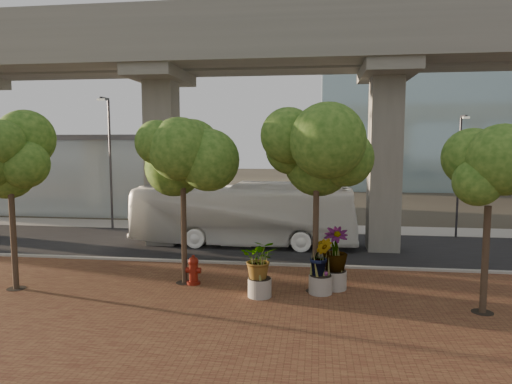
# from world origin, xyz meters

# --- Properties ---
(ground) EXTENTS (160.00, 160.00, 0.00)m
(ground) POSITION_xyz_m (0.00, 0.00, 0.00)
(ground) COLOR #312B24
(ground) RESTS_ON ground
(brick_plaza) EXTENTS (70.00, 13.00, 0.06)m
(brick_plaza) POSITION_xyz_m (0.00, -8.00, 0.03)
(brick_plaza) COLOR brown
(brick_plaza) RESTS_ON ground
(asphalt_road) EXTENTS (90.00, 8.00, 0.04)m
(asphalt_road) POSITION_xyz_m (0.00, 2.00, 0.02)
(asphalt_road) COLOR black
(asphalt_road) RESTS_ON ground
(curb_strip) EXTENTS (70.00, 0.25, 0.16)m
(curb_strip) POSITION_xyz_m (0.00, -2.00, 0.08)
(curb_strip) COLOR #A29E97
(curb_strip) RESTS_ON ground
(far_sidewalk) EXTENTS (90.00, 3.00, 0.06)m
(far_sidewalk) POSITION_xyz_m (0.00, 7.50, 0.03)
(far_sidewalk) COLOR #A29E97
(far_sidewalk) RESTS_ON ground
(transit_viaduct) EXTENTS (72.00, 5.60, 12.40)m
(transit_viaduct) POSITION_xyz_m (0.00, 2.00, 7.29)
(transit_viaduct) COLOR gray
(transit_viaduct) RESTS_ON ground
(station_pavilion) EXTENTS (23.00, 13.00, 6.30)m
(station_pavilion) POSITION_xyz_m (-20.00, 16.00, 3.22)
(station_pavilion) COLOR #AABBC2
(station_pavilion) RESTS_ON ground
(transit_bus) EXTENTS (12.44, 3.17, 3.45)m
(transit_bus) POSITION_xyz_m (-1.49, 2.20, 1.73)
(transit_bus) COLOR white
(transit_bus) RESTS_ON ground
(fire_hydrant) EXTENTS (0.59, 0.53, 1.17)m
(fire_hydrant) POSITION_xyz_m (-2.30, -5.23, 0.62)
(fire_hydrant) COLOR maroon
(fire_hydrant) RESTS_ON ground
(planter_front) EXTENTS (1.94, 1.94, 2.13)m
(planter_front) POSITION_xyz_m (0.50, -6.36, 1.35)
(planter_front) COLOR gray
(planter_front) RESTS_ON ground
(planter_right) EXTENTS (2.24, 2.24, 2.39)m
(planter_right) POSITION_xyz_m (3.25, -5.11, 1.51)
(planter_right) COLOR #AAA599
(planter_right) RESTS_ON ground
(planter_left) EXTENTS (1.94, 1.94, 2.14)m
(planter_left) POSITION_xyz_m (2.70, -5.71, 1.36)
(planter_left) COLOR gray
(planter_left) RESTS_ON ground
(street_tree_far_west) EXTENTS (3.55, 3.55, 6.68)m
(street_tree_far_west) POSITION_xyz_m (-8.93, -6.71, 5.10)
(street_tree_far_west) COLOR #4E3C2C
(street_tree_far_west) RESTS_ON ground
(street_tree_near_west) EXTENTS (3.85, 3.85, 6.72)m
(street_tree_near_west) POSITION_xyz_m (-2.70, -5.11, 5.01)
(street_tree_near_west) COLOR #4E3C2C
(street_tree_near_west) RESTS_ON ground
(street_tree_near_east) EXTENTS (4.28, 4.28, 7.07)m
(street_tree_near_east) POSITION_xyz_m (2.50, -5.48, 5.16)
(street_tree_near_east) COLOR #4E3C2C
(street_tree_near_east) RESTS_ON ground
(street_tree_far_east) EXTENTS (3.56, 3.56, 6.23)m
(street_tree_far_east) POSITION_xyz_m (8.02, -6.96, 4.65)
(street_tree_far_east) COLOR #4E3C2C
(street_tree_far_east) RESTS_ON ground
(streetlamp_west) EXTENTS (0.42, 1.23, 8.50)m
(streetlamp_west) POSITION_xyz_m (-10.88, 5.74, 4.96)
(streetlamp_west) COLOR #323237
(streetlamp_west) RESTS_ON ground
(streetlamp_east) EXTENTS (0.36, 1.04, 7.21)m
(streetlamp_east) POSITION_xyz_m (10.84, 5.75, 4.22)
(streetlamp_east) COLOR #2B2A2F
(streetlamp_east) RESTS_ON ground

